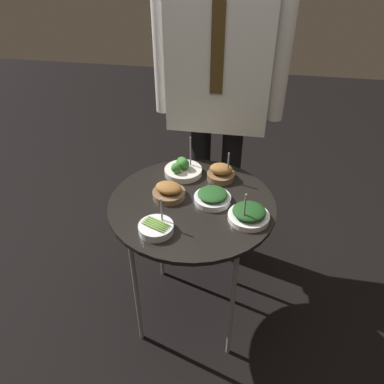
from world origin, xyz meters
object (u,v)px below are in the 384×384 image
(serving_cart, at_px, (192,211))
(bowl_spinach_front_left, at_px, (212,197))
(bowl_spinach_near_rim, at_px, (249,214))
(bowl_broccoli_back_right, at_px, (183,169))
(bowl_roast_back_left, at_px, (221,173))
(bowl_roast_mid_left, at_px, (169,191))
(waiter_figure, at_px, (219,77))
(bowl_asparagus_center, at_px, (156,228))

(serving_cart, height_order, bowl_spinach_front_left, bowl_spinach_front_left)
(bowl_spinach_near_rim, distance_m, bowl_broccoli_back_right, 0.42)
(bowl_spinach_near_rim, height_order, bowl_roast_back_left, bowl_spinach_near_rim)
(serving_cart, height_order, bowl_broccoli_back_right, bowl_broccoli_back_right)
(bowl_spinach_front_left, distance_m, bowl_roast_back_left, 0.18)
(bowl_roast_mid_left, bearing_deg, waiter_figure, 73.28)
(bowl_roast_mid_left, distance_m, waiter_figure, 0.60)
(bowl_broccoli_back_right, bearing_deg, serving_cart, -68.26)
(bowl_asparagus_center, distance_m, bowl_broccoli_back_right, 0.41)
(bowl_spinach_near_rim, distance_m, waiter_figure, 0.69)
(bowl_broccoli_back_right, bearing_deg, bowl_roast_back_left, -1.99)
(bowl_broccoli_back_right, bearing_deg, bowl_spinach_front_left, -48.64)
(bowl_broccoli_back_right, distance_m, waiter_figure, 0.46)
(serving_cart, xyz_separation_m, bowl_spinach_near_rim, (0.24, -0.07, 0.07))
(bowl_roast_back_left, bearing_deg, bowl_spinach_front_left, -94.48)
(bowl_asparagus_center, height_order, bowl_broccoli_back_right, bowl_broccoli_back_right)
(waiter_figure, bearing_deg, bowl_roast_back_left, -78.91)
(bowl_roast_mid_left, height_order, waiter_figure, waiter_figure)
(bowl_spinach_front_left, bearing_deg, bowl_asparagus_center, -128.96)
(serving_cart, distance_m, bowl_roast_mid_left, 0.13)
(serving_cart, distance_m, bowl_roast_back_left, 0.23)
(bowl_asparagus_center, height_order, bowl_spinach_near_rim, bowl_spinach_near_rim)
(bowl_asparagus_center, height_order, bowl_roast_mid_left, bowl_asparagus_center)
(bowl_roast_back_left, height_order, waiter_figure, waiter_figure)
(bowl_spinach_front_left, bearing_deg, bowl_broccoli_back_right, 131.36)
(serving_cart, xyz_separation_m, bowl_roast_back_left, (0.10, 0.20, 0.08))
(bowl_roast_back_left, bearing_deg, bowl_broccoli_back_right, 178.01)
(bowl_asparagus_center, xyz_separation_m, bowl_roast_mid_left, (-0.00, 0.23, 0.01))
(bowl_spinach_front_left, bearing_deg, bowl_roast_mid_left, 179.91)
(bowl_spinach_front_left, distance_m, bowl_roast_mid_left, 0.19)
(bowl_spinach_near_rim, height_order, waiter_figure, waiter_figure)
(bowl_asparagus_center, distance_m, bowl_spinach_near_rim, 0.36)
(serving_cart, distance_m, bowl_spinach_front_left, 0.11)
(bowl_asparagus_center, bearing_deg, waiter_figure, 78.80)
(serving_cart, relative_size, bowl_spinach_near_rim, 4.30)
(bowl_roast_mid_left, xyz_separation_m, bowl_spinach_near_rim, (0.34, -0.09, -0.00))
(bowl_asparagus_center, xyz_separation_m, waiter_figure, (0.14, 0.70, 0.35))
(bowl_spinach_front_left, distance_m, bowl_spinach_near_rim, 0.18)
(bowl_roast_mid_left, relative_size, waiter_figure, 0.08)
(bowl_roast_back_left, xyz_separation_m, bowl_broccoli_back_right, (-0.18, 0.01, -0.00))
(waiter_figure, bearing_deg, bowl_spinach_front_left, -84.77)
(bowl_spinach_near_rim, height_order, bowl_broccoli_back_right, bowl_broccoli_back_right)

